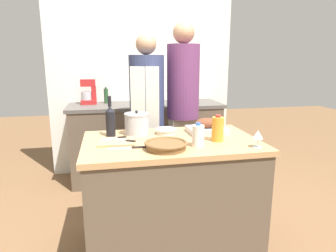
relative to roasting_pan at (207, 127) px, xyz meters
The scene contains 22 objects.
ground_plane 1.00m from the roasting_pan, 153.42° to the right, with size 12.00×12.00×0.00m, color brown.
kitchen_island 0.61m from the roasting_pan, 153.42° to the right, with size 1.29×0.80×0.88m.
back_counter 1.41m from the roasting_pan, 104.37° to the left, with size 1.83×0.60×0.93m.
back_wall 1.71m from the roasting_pan, 101.40° to the left, with size 2.33×0.10×2.55m.
roasting_pan is the anchor object (origin of this frame).
wicker_basket 0.56m from the roasting_pan, 137.54° to the right, with size 0.29×0.29×0.05m.
cutting_board 0.75m from the roasting_pan, 166.87° to the right, with size 0.27×0.23×0.02m.
stock_pot 0.57m from the roasting_pan, behind, with size 0.20×0.20×0.19m.
mixing_bowl 0.33m from the roasting_pan, behind, with size 0.17×0.17×0.04m.
juice_jug 0.26m from the roasting_pan, 91.03° to the right, with size 0.09×0.09×0.19m.
milk_jug 0.40m from the roasting_pan, 117.31° to the right, with size 0.08×0.08×0.17m.
wine_bottle_green 0.77m from the roasting_pan, behind, with size 0.07×0.07×0.31m.
wine_glass_left 0.50m from the roasting_pan, 66.11° to the right, with size 0.07×0.07×0.12m.
knife_chef 0.73m from the roasting_pan, 154.88° to the right, with size 0.26×0.04×0.01m.
knife_paring 0.75m from the roasting_pan, behind, with size 0.18×0.07×0.01m.
knife_bread 0.70m from the roasting_pan, 165.59° to the right, with size 0.17×0.13×0.01m.
stand_mixer 1.73m from the roasting_pan, 125.32° to the left, with size 0.18×0.14×0.29m.
condiment_bottle_tall 1.64m from the roasting_pan, 118.94° to the left, with size 0.05×0.05×0.19m.
condiment_bottle_short 1.22m from the roasting_pan, 102.88° to the left, with size 0.06×0.06×0.20m.
condiment_bottle_extra 1.23m from the roasting_pan, 81.08° to the left, with size 0.05×0.05×0.21m.
person_cook_aproned 0.75m from the roasting_pan, 122.75° to the left, with size 0.34×0.36×1.70m.
person_cook_guest 0.66m from the roasting_pan, 92.92° to the left, with size 0.32×0.32×1.81m.
Camera 1 is at (-0.45, -2.09, 1.48)m, focal length 32.00 mm.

